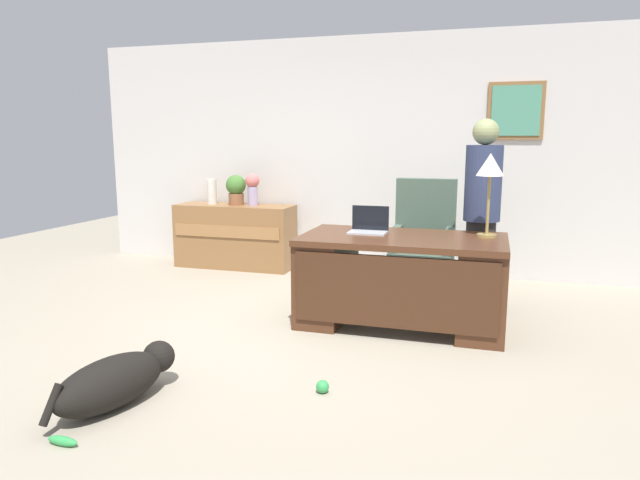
# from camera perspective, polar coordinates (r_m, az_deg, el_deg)

# --- Properties ---
(ground_plane) EXTENTS (12.00, 12.00, 0.00)m
(ground_plane) POSITION_cam_1_polar(r_m,az_deg,el_deg) (4.44, -1.67, -10.19)
(ground_plane) COLOR #9E937F
(back_wall) EXTENTS (7.00, 0.16, 2.70)m
(back_wall) POSITION_cam_1_polar(r_m,az_deg,el_deg) (6.68, 5.51, 8.44)
(back_wall) COLOR silver
(back_wall) RESTS_ON ground_plane
(desk) EXTENTS (1.67, 0.92, 0.75)m
(desk) POSITION_cam_1_polar(r_m,az_deg,el_deg) (4.76, 8.18, -3.79)
(desk) COLOR #4C2B19
(desk) RESTS_ON ground_plane
(credenza) EXTENTS (1.43, 0.50, 0.76)m
(credenza) POSITION_cam_1_polar(r_m,az_deg,el_deg) (6.96, -8.52, 0.41)
(credenza) COLOR olive
(credenza) RESTS_ON ground_plane
(armchair) EXTENTS (0.60, 0.59, 1.15)m
(armchair) POSITION_cam_1_polar(r_m,az_deg,el_deg) (5.75, 10.32, -0.43)
(armchair) COLOR #475B4C
(armchair) RESTS_ON ground_plane
(person_standing) EXTENTS (0.32, 0.32, 1.72)m
(person_standing) POSITION_cam_1_polar(r_m,az_deg,el_deg) (5.26, 15.96, 2.61)
(person_standing) COLOR #262323
(person_standing) RESTS_ON ground_plane
(dog_lying) EXTENTS (0.49, 0.88, 0.30)m
(dog_lying) POSITION_cam_1_polar(r_m,az_deg,el_deg) (3.61, -19.88, -13.13)
(dog_lying) COLOR black
(dog_lying) RESTS_ON ground_plane
(laptop) EXTENTS (0.32, 0.22, 0.22)m
(laptop) POSITION_cam_1_polar(r_m,az_deg,el_deg) (4.86, 4.94, 1.40)
(laptop) COLOR #B2B5BA
(laptop) RESTS_ON desk
(desk_lamp) EXTENTS (0.22, 0.22, 0.68)m
(desk_lamp) POSITION_cam_1_polar(r_m,az_deg,el_deg) (4.78, 16.74, 6.73)
(desk_lamp) COLOR #9E8447
(desk_lamp) RESTS_ON desk
(vase_with_flowers) EXTENTS (0.17, 0.17, 0.38)m
(vase_with_flowers) POSITION_cam_1_polar(r_m,az_deg,el_deg) (6.79, -6.81, 5.34)
(vase_with_flowers) COLOR #AE9EC5
(vase_with_flowers) RESTS_ON credenza
(vase_empty) EXTENTS (0.12, 0.12, 0.30)m
(vase_empty) POSITION_cam_1_polar(r_m,az_deg,el_deg) (7.03, -10.83, 4.80)
(vase_empty) COLOR silver
(vase_empty) RESTS_ON credenza
(potted_plant) EXTENTS (0.24, 0.24, 0.36)m
(potted_plant) POSITION_cam_1_polar(r_m,az_deg,el_deg) (6.88, -8.46, 5.15)
(potted_plant) COLOR brown
(potted_plant) RESTS_ON credenza
(dog_toy_ball) EXTENTS (0.08, 0.08, 0.08)m
(dog_toy_ball) POSITION_cam_1_polar(r_m,az_deg,el_deg) (3.60, 0.26, -14.54)
(dog_toy_ball) COLOR green
(dog_toy_ball) RESTS_ON ground_plane
(dog_toy_bone) EXTENTS (0.18, 0.05, 0.05)m
(dog_toy_bone) POSITION_cam_1_polar(r_m,az_deg,el_deg) (3.33, -24.48, -17.92)
(dog_toy_bone) COLOR green
(dog_toy_bone) RESTS_ON ground_plane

